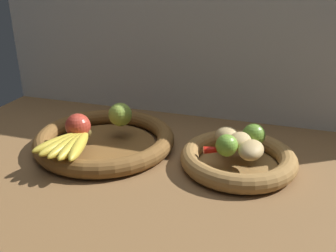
# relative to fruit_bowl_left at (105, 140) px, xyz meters

# --- Properties ---
(ground_plane) EXTENTS (1.40, 0.90, 0.03)m
(ground_plane) POSITION_rel_fruit_bowl_left_xyz_m (0.20, 0.02, -0.04)
(ground_plane) COLOR brown
(back_wall) EXTENTS (1.40, 0.03, 0.55)m
(back_wall) POSITION_rel_fruit_bowl_left_xyz_m (0.20, 0.32, 0.25)
(back_wall) COLOR silver
(back_wall) RESTS_ON ground_plane
(fruit_bowl_left) EXTENTS (0.38, 0.38, 0.05)m
(fruit_bowl_left) POSITION_rel_fruit_bowl_left_xyz_m (0.00, 0.00, 0.00)
(fruit_bowl_left) COLOR brown
(fruit_bowl_left) RESTS_ON ground_plane
(fruit_bowl_right) EXTENTS (0.28, 0.28, 0.05)m
(fruit_bowl_right) POSITION_rel_fruit_bowl_left_xyz_m (0.36, 0.00, 0.00)
(fruit_bowl_right) COLOR olive
(fruit_bowl_right) RESTS_ON ground_plane
(apple_red_front) EXTENTS (0.07, 0.07, 0.07)m
(apple_red_front) POSITION_rel_fruit_bowl_left_xyz_m (-0.05, -0.05, 0.06)
(apple_red_front) COLOR #B73828
(apple_red_front) RESTS_ON fruit_bowl_left
(apple_green_back) EXTENTS (0.07, 0.07, 0.07)m
(apple_green_back) POSITION_rel_fruit_bowl_left_xyz_m (0.02, 0.05, 0.06)
(apple_green_back) COLOR #8CAD3D
(apple_green_back) RESTS_ON fruit_bowl_left
(banana_bunch_front) EXTENTS (0.13, 0.17, 0.03)m
(banana_bunch_front) POSITION_rel_fruit_bowl_left_xyz_m (-0.03, -0.12, 0.04)
(banana_bunch_front) COLOR gold
(banana_bunch_front) RESTS_ON fruit_bowl_left
(potato_large) EXTENTS (0.08, 0.08, 0.04)m
(potato_large) POSITION_rel_fruit_bowl_left_xyz_m (0.36, -0.00, 0.05)
(potato_large) COLOR tan
(potato_large) RESTS_ON fruit_bowl_right
(potato_oblong) EXTENTS (0.08, 0.08, 0.04)m
(potato_oblong) POSITION_rel_fruit_bowl_left_xyz_m (0.33, 0.03, 0.05)
(potato_oblong) COLOR tan
(potato_oblong) RESTS_ON fruit_bowl_right
(potato_small) EXTENTS (0.06, 0.09, 0.04)m
(potato_small) POSITION_rel_fruit_bowl_left_xyz_m (0.39, -0.03, 0.04)
(potato_small) COLOR tan
(potato_small) RESTS_ON fruit_bowl_right
(potato_back) EXTENTS (0.08, 0.09, 0.04)m
(potato_back) POSITION_rel_fruit_bowl_left_xyz_m (0.38, 0.04, 0.04)
(potato_back) COLOR #A38451
(potato_back) RESTS_ON fruit_bowl_right
(lime_near) EXTENTS (0.05, 0.05, 0.05)m
(lime_near) POSITION_rel_fruit_bowl_left_xyz_m (0.34, -0.04, 0.05)
(lime_near) COLOR #6B9E33
(lime_near) RESTS_ON fruit_bowl_right
(lime_far) EXTENTS (0.06, 0.06, 0.06)m
(lime_far) POSITION_rel_fruit_bowl_left_xyz_m (0.39, 0.04, 0.05)
(lime_far) COLOR olive
(lime_far) RESTS_ON fruit_bowl_right
(chili_pepper) EXTENTS (0.13, 0.07, 0.02)m
(chili_pepper) POSITION_rel_fruit_bowl_left_xyz_m (0.34, -0.02, 0.03)
(chili_pepper) COLOR red
(chili_pepper) RESTS_ON fruit_bowl_right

